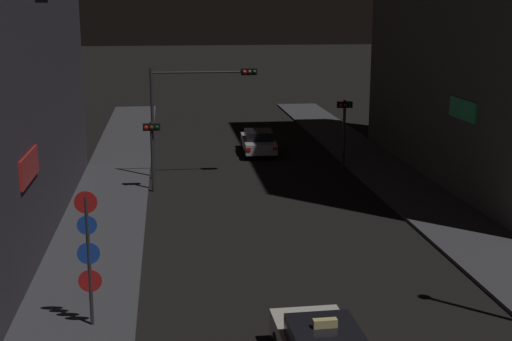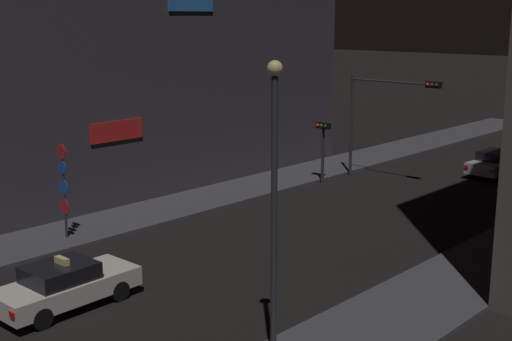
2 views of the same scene
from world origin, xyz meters
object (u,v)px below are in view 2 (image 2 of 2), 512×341
(taxi, at_px, (65,285))
(street_lamp_near_block, at_px, (274,189))
(traffic_light_overhead, at_px, (384,106))
(sign_pole_left, at_px, (63,186))
(far_car, at_px, (498,163))
(traffic_light_left_kerb, at_px, (323,138))

(taxi, distance_m, street_lamp_near_block, 8.10)
(taxi, bearing_deg, traffic_light_overhead, 96.04)
(sign_pole_left, bearing_deg, street_lamp_near_block, -7.99)
(traffic_light_overhead, bearing_deg, street_lamp_near_block, -64.36)
(far_car, bearing_deg, traffic_light_overhead, -125.87)
(far_car, distance_m, traffic_light_overhead, 7.66)
(far_car, bearing_deg, sign_pole_left, -108.24)
(far_car, height_order, traffic_light_overhead, traffic_light_overhead)
(traffic_light_left_kerb, distance_m, sign_pole_left, 14.70)
(traffic_light_left_kerb, distance_m, street_lamp_near_block, 19.92)
(traffic_light_left_kerb, bearing_deg, far_car, 53.25)
(traffic_light_overhead, bearing_deg, traffic_light_left_kerb, -128.61)
(sign_pole_left, bearing_deg, traffic_light_left_kerb, 84.40)
(traffic_light_overhead, xyz_separation_m, sign_pole_left, (-3.46, -17.16, -1.86))
(traffic_light_overhead, bearing_deg, taxi, -83.96)
(far_car, relative_size, traffic_light_overhead, 0.80)
(far_car, bearing_deg, street_lamp_near_block, -78.35)
(taxi, bearing_deg, far_car, 85.99)
(traffic_light_left_kerb, relative_size, street_lamp_near_block, 0.44)
(far_car, distance_m, sign_pole_left, 23.99)
(sign_pole_left, height_order, street_lamp_near_block, street_lamp_near_block)
(far_car, height_order, sign_pole_left, sign_pole_left)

